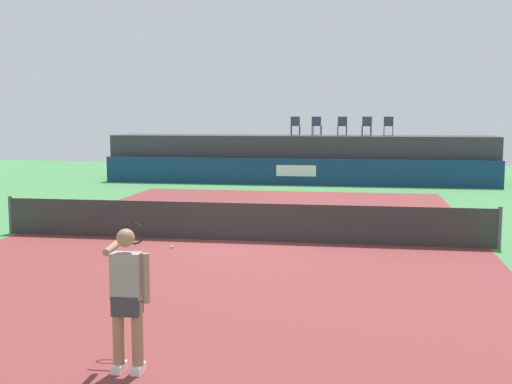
% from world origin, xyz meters
% --- Properties ---
extents(ground_plane, '(48.00, 48.00, 0.00)m').
position_xyz_m(ground_plane, '(0.00, 3.00, 0.00)').
color(ground_plane, '#3D7A42').
extents(court_inner, '(12.00, 22.00, 0.00)m').
position_xyz_m(court_inner, '(0.00, 0.00, 0.00)').
color(court_inner, maroon).
rests_on(court_inner, ground).
extents(sponsor_wall, '(18.00, 0.22, 1.20)m').
position_xyz_m(sponsor_wall, '(0.00, 13.50, 0.60)').
color(sponsor_wall, navy).
rests_on(sponsor_wall, ground).
extents(spectator_platform, '(18.00, 2.80, 2.20)m').
position_xyz_m(spectator_platform, '(0.00, 15.30, 1.10)').
color(spectator_platform, '#38383D').
rests_on(spectator_platform, ground).
extents(spectator_chair_far_left, '(0.45, 0.45, 0.89)m').
position_xyz_m(spectator_chair_far_left, '(-0.25, 15.46, 2.69)').
color(spectator_chair_far_left, '#2D3D56').
rests_on(spectator_chair_far_left, spectator_platform).
extents(spectator_chair_left, '(0.47, 0.47, 0.89)m').
position_xyz_m(spectator_chair_left, '(0.77, 15.43, 2.69)').
color(spectator_chair_left, '#2D3D56').
rests_on(spectator_chair_left, spectator_platform).
extents(spectator_chair_center, '(0.47, 0.47, 0.89)m').
position_xyz_m(spectator_chair_center, '(1.99, 15.16, 2.69)').
color(spectator_chair_center, '#2D3D56').
rests_on(spectator_chair_center, spectator_platform).
extents(spectator_chair_right, '(0.47, 0.47, 0.89)m').
position_xyz_m(spectator_chair_right, '(3.13, 15.04, 2.69)').
color(spectator_chair_right, '#2D3D56').
rests_on(spectator_chair_right, spectator_platform).
extents(spectator_chair_far_right, '(0.46, 0.46, 0.89)m').
position_xyz_m(spectator_chair_far_right, '(4.13, 15.44, 2.69)').
color(spectator_chair_far_right, '#2D3D56').
rests_on(spectator_chair_far_right, spectator_platform).
extents(tennis_net, '(12.40, 0.02, 0.95)m').
position_xyz_m(tennis_net, '(0.00, 0.00, 0.47)').
color(tennis_net, '#2D2D2D').
rests_on(tennis_net, ground).
extents(net_post_near, '(0.10, 0.10, 1.00)m').
position_xyz_m(net_post_near, '(-6.20, 0.00, 0.50)').
color(net_post_near, '#4C4C51').
rests_on(net_post_near, ground).
extents(net_post_far, '(0.10, 0.10, 1.00)m').
position_xyz_m(net_post_far, '(6.20, 0.00, 0.50)').
color(net_post_far, '#4C4C51').
rests_on(net_post_far, ground).
extents(tennis_player, '(0.70, 1.12, 1.77)m').
position_xyz_m(tennis_player, '(0.25, -8.49, 0.96)').
color(tennis_player, white).
rests_on(tennis_player, court_inner).
extents(tennis_ball, '(0.07, 0.07, 0.07)m').
position_xyz_m(tennis_ball, '(-1.42, -1.22, 0.04)').
color(tennis_ball, '#D8EA33').
rests_on(tennis_ball, court_inner).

